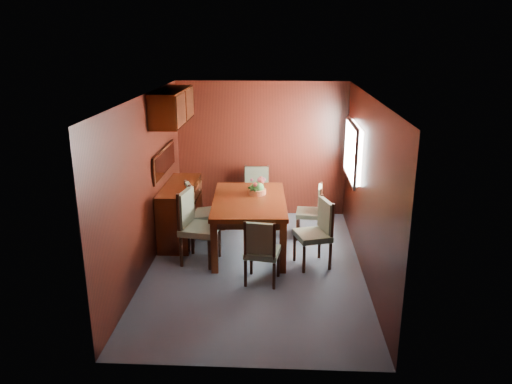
# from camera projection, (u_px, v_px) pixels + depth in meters

# --- Properties ---
(ground) EXTENTS (4.50, 4.50, 0.00)m
(ground) POSITION_uv_depth(u_px,v_px,m) (255.00, 267.00, 7.10)
(ground) COLOR #3C4552
(ground) RESTS_ON ground
(room_shell) EXTENTS (3.06, 4.52, 2.41)m
(room_shell) POSITION_uv_depth(u_px,v_px,m) (249.00, 150.00, 6.93)
(room_shell) COLOR black
(room_shell) RESTS_ON ground
(sideboard) EXTENTS (0.48, 1.40, 0.90)m
(sideboard) POSITION_uv_depth(u_px,v_px,m) (181.00, 212.00, 7.98)
(sideboard) COLOR #361306
(sideboard) RESTS_ON ground
(dining_table) EXTENTS (1.17, 1.78, 0.81)m
(dining_table) POSITION_uv_depth(u_px,v_px,m) (249.00, 206.00, 7.49)
(dining_table) COLOR #361306
(dining_table) RESTS_ON ground
(chair_left_near) EXTENTS (0.58, 0.60, 1.08)m
(chair_left_near) POSITION_uv_depth(u_px,v_px,m) (194.00, 222.00, 7.11)
(chair_left_near) COLOR black
(chair_left_near) RESTS_ON ground
(chair_left_far) EXTENTS (0.58, 0.59, 0.98)m
(chair_left_far) POSITION_uv_depth(u_px,v_px,m) (197.00, 210.00, 7.80)
(chair_left_far) COLOR black
(chair_left_far) RESTS_ON ground
(chair_right_near) EXTENTS (0.57, 0.58, 0.98)m
(chair_right_near) POSITION_uv_depth(u_px,v_px,m) (318.00, 229.00, 7.01)
(chair_right_near) COLOR black
(chair_right_near) RESTS_ON ground
(chair_right_far) EXTENTS (0.44, 0.45, 0.88)m
(chair_right_far) POSITION_uv_depth(u_px,v_px,m) (313.00, 209.00, 8.00)
(chair_right_far) COLOR black
(chair_right_far) RESTS_ON ground
(chair_head) EXTENTS (0.49, 0.48, 0.92)m
(chair_head) POSITION_uv_depth(u_px,v_px,m) (261.00, 248.00, 6.47)
(chair_head) COLOR black
(chair_head) RESTS_ON ground
(chair_foot) EXTENTS (0.46, 0.44, 0.96)m
(chair_foot) POSITION_uv_depth(u_px,v_px,m) (256.00, 191.00, 8.77)
(chair_foot) COLOR black
(chair_foot) RESTS_ON ground
(flower_centerpiece) EXTENTS (0.28, 0.28, 0.28)m
(flower_centerpiece) POSITION_uv_depth(u_px,v_px,m) (257.00, 186.00, 7.64)
(flower_centerpiece) COLOR #C3663B
(flower_centerpiece) RESTS_ON dining_table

